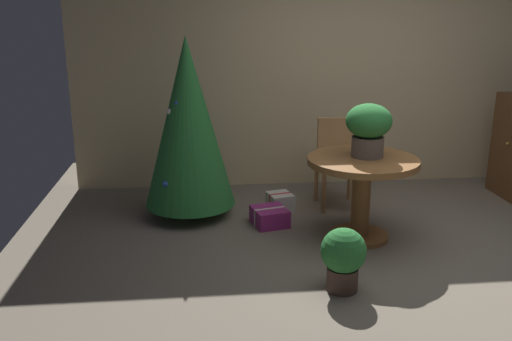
{
  "coord_description": "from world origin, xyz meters",
  "views": [
    {
      "loc": [
        -1.61,
        -3.91,
        1.95
      ],
      "look_at": [
        -1.19,
        0.31,
        0.71
      ],
      "focal_mm": 38.91,
      "sensor_mm": 36.0,
      "label": 1
    }
  ],
  "objects_px": {
    "gift_box_purple": "(270,217)",
    "gift_box_cream": "(280,202)",
    "wooden_chair_far": "(337,157)",
    "holiday_tree": "(188,123)",
    "flower_vase": "(368,127)",
    "round_dining_table": "(362,180)",
    "potted_plant": "(343,256)"
  },
  "relations": [
    {
      "from": "flower_vase",
      "to": "gift_box_purple",
      "type": "relative_size",
      "value": 1.2
    },
    {
      "from": "wooden_chair_far",
      "to": "holiday_tree",
      "type": "bearing_deg",
      "value": -172.6
    },
    {
      "from": "gift_box_cream",
      "to": "gift_box_purple",
      "type": "bearing_deg",
      "value": -112.59
    },
    {
      "from": "potted_plant",
      "to": "gift_box_purple",
      "type": "bearing_deg",
      "value": 105.71
    },
    {
      "from": "flower_vase",
      "to": "gift_box_cream",
      "type": "relative_size",
      "value": 1.56
    },
    {
      "from": "holiday_tree",
      "to": "potted_plant",
      "type": "height_order",
      "value": "holiday_tree"
    },
    {
      "from": "gift_box_cream",
      "to": "potted_plant",
      "type": "distance_m",
      "value": 1.67
    },
    {
      "from": "flower_vase",
      "to": "potted_plant",
      "type": "relative_size",
      "value": 0.98
    },
    {
      "from": "gift_box_cream",
      "to": "flower_vase",
      "type": "bearing_deg",
      "value": -47.47
    },
    {
      "from": "holiday_tree",
      "to": "gift_box_cream",
      "type": "xyz_separation_m",
      "value": [
        0.88,
        0.04,
        -0.83
      ]
    },
    {
      "from": "round_dining_table",
      "to": "holiday_tree",
      "type": "bearing_deg",
      "value": 154.44
    },
    {
      "from": "gift_box_purple",
      "to": "gift_box_cream",
      "type": "distance_m",
      "value": 0.39
    },
    {
      "from": "holiday_tree",
      "to": "potted_plant",
      "type": "bearing_deg",
      "value": -55.78
    },
    {
      "from": "gift_box_purple",
      "to": "gift_box_cream",
      "type": "xyz_separation_m",
      "value": [
        0.15,
        0.36,
        0.01
      ]
    },
    {
      "from": "holiday_tree",
      "to": "gift_box_purple",
      "type": "xyz_separation_m",
      "value": [
        0.73,
        -0.32,
        -0.84
      ]
    },
    {
      "from": "gift_box_purple",
      "to": "flower_vase",
      "type": "bearing_deg",
      "value": -23.34
    },
    {
      "from": "holiday_tree",
      "to": "gift_box_cream",
      "type": "height_order",
      "value": "holiday_tree"
    },
    {
      "from": "wooden_chair_far",
      "to": "holiday_tree",
      "type": "height_order",
      "value": "holiday_tree"
    },
    {
      "from": "round_dining_table",
      "to": "gift_box_cream",
      "type": "xyz_separation_m",
      "value": [
        -0.6,
        0.74,
        -0.44
      ]
    },
    {
      "from": "round_dining_table",
      "to": "flower_vase",
      "type": "xyz_separation_m",
      "value": [
        0.04,
        0.05,
        0.46
      ]
    },
    {
      "from": "holiday_tree",
      "to": "gift_box_purple",
      "type": "bearing_deg",
      "value": -23.69
    },
    {
      "from": "wooden_chair_far",
      "to": "gift_box_cream",
      "type": "xyz_separation_m",
      "value": [
        -0.6,
        -0.16,
        -0.41
      ]
    },
    {
      "from": "flower_vase",
      "to": "round_dining_table",
      "type": "bearing_deg",
      "value": -133.69
    },
    {
      "from": "potted_plant",
      "to": "round_dining_table",
      "type": "bearing_deg",
      "value": 67.11
    },
    {
      "from": "holiday_tree",
      "to": "flower_vase",
      "type": "bearing_deg",
      "value": -23.51
    },
    {
      "from": "flower_vase",
      "to": "potted_plant",
      "type": "xyz_separation_m",
      "value": [
        -0.43,
        -0.95,
        -0.73
      ]
    },
    {
      "from": "gift_box_purple",
      "to": "gift_box_cream",
      "type": "height_order",
      "value": "gift_box_cream"
    },
    {
      "from": "potted_plant",
      "to": "gift_box_cream",
      "type": "bearing_deg",
      "value": 97.41
    },
    {
      "from": "wooden_chair_far",
      "to": "potted_plant",
      "type": "bearing_deg",
      "value": -101.96
    },
    {
      "from": "gift_box_purple",
      "to": "wooden_chair_far",
      "type": "bearing_deg",
      "value": 34.58
    },
    {
      "from": "holiday_tree",
      "to": "gift_box_purple",
      "type": "height_order",
      "value": "holiday_tree"
    },
    {
      "from": "flower_vase",
      "to": "potted_plant",
      "type": "height_order",
      "value": "flower_vase"
    }
  ]
}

